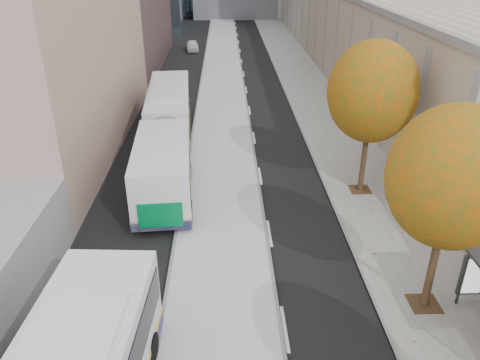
{
  "coord_description": "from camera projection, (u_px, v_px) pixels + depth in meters",
  "views": [
    {
      "loc": [
        -3.6,
        -0.08,
        11.85
      ],
      "look_at": [
        -2.99,
        18.55,
        2.5
      ],
      "focal_mm": 35.0,
      "sensor_mm": 36.0,
      "label": 1
    }
  ],
  "objects": [
    {
      "name": "bus_platform",
      "position": [
        222.0,
        114.0,
        36.61
      ],
      "size": [
        4.25,
        150.0,
        0.15
      ],
      "primitive_type": "cube",
      "color": "#ACACAC",
      "rests_on": "ground"
    },
    {
      "name": "tree_d",
      "position": [
        372.0,
        92.0,
        22.8
      ],
      "size": [
        4.4,
        4.4,
        7.6
      ],
      "color": "black",
      "rests_on": "sidewalk"
    },
    {
      "name": "sidewalk",
      "position": [
        323.0,
        113.0,
        36.86
      ],
      "size": [
        4.75,
        150.0,
        0.08
      ],
      "primitive_type": "cube",
      "color": "slate",
      "rests_on": "ground"
    },
    {
      "name": "tree_c",
      "position": [
        453.0,
        178.0,
        14.86
      ],
      "size": [
        4.2,
        4.2,
        7.28
      ],
      "color": "black",
      "rests_on": "sidewalk"
    },
    {
      "name": "bus_far",
      "position": [
        167.0,
        130.0,
        28.77
      ],
      "size": [
        4.01,
        18.88,
        3.12
      ],
      "rotation": [
        0.0,
        0.0,
        0.07
      ],
      "color": "silver",
      "rests_on": "ground"
    },
    {
      "name": "distant_car",
      "position": [
        192.0,
        46.0,
        58.64
      ],
      "size": [
        1.85,
        3.85,
        1.27
      ],
      "primitive_type": "imported",
      "rotation": [
        0.0,
        0.0,
        0.09
      ],
      "color": "silver",
      "rests_on": "ground"
    },
    {
      "name": "building_tan",
      "position": [
        369.0,
        13.0,
        61.33
      ],
      "size": [
        18.0,
        92.0,
        8.0
      ],
      "primitive_type": "cube",
      "color": "gray",
      "rests_on": "ground"
    }
  ]
}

